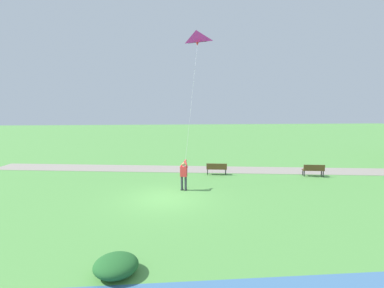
{
  "coord_description": "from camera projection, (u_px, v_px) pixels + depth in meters",
  "views": [
    {
      "loc": [
        15.02,
        0.27,
        5.12
      ],
      "look_at": [
        -0.72,
        1.56,
        2.93
      ],
      "focal_mm": 26.24,
      "sensor_mm": 36.0,
      "label": 1
    }
  ],
  "objects": [
    {
      "name": "ground_plane",
      "position": [
        165.0,
        198.0,
        15.51
      ],
      "size": [
        120.0,
        120.0,
        0.0
      ],
      "primitive_type": "plane",
      "color": "#569947"
    },
    {
      "name": "walkway_path",
      "position": [
        191.0,
        169.0,
        22.57
      ],
      "size": [
        6.96,
        32.01,
        0.02
      ],
      "primitive_type": "cube",
      "rotation": [
        0.0,
        0.0,
        -0.14
      ],
      "color": "gray",
      "rests_on": "ground"
    },
    {
      "name": "person_kite_flyer",
      "position": [
        184.0,
        173.0,
        16.9
      ],
      "size": [
        0.63,
        0.49,
        1.83
      ],
      "color": "#232328",
      "rests_on": "ground"
    },
    {
      "name": "flying_kite",
      "position": [
        196.0,
        38.0,
        18.8
      ],
      "size": [
        3.28,
        1.68,
        8.31
      ],
      "color": "#E02D9E"
    },
    {
      "name": "park_bench_near_walkway",
      "position": [
        217.0,
        168.0,
        20.73
      ],
      "size": [
        0.65,
        1.55,
        0.88
      ],
      "color": "brown",
      "rests_on": "ground"
    },
    {
      "name": "park_bench_far_walkway",
      "position": [
        313.0,
        169.0,
        20.3
      ],
      "size": [
        0.65,
        1.55,
        0.88
      ],
      "color": "brown",
      "rests_on": "ground"
    },
    {
      "name": "lakeside_shrub",
      "position": [
        116.0,
        265.0,
        8.53
      ],
      "size": [
        1.33,
        1.37,
        0.58
      ],
      "primitive_type": "ellipsoid",
      "color": "#236028",
      "rests_on": "ground"
    }
  ]
}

